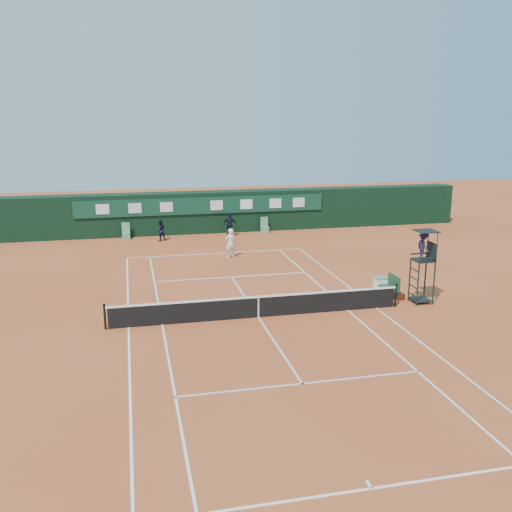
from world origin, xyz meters
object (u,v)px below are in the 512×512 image
at_px(player_bench, 391,285).
at_px(player, 230,243).
at_px(umpire_chair, 424,251).
at_px(cooler, 381,283).
at_px(tennis_net, 258,306).

bearing_deg(player_bench, player, 122.90).
relative_size(umpire_chair, player, 1.90).
xyz_separation_m(player_bench, player, (-6.09, 9.41, 0.30)).
distance_m(umpire_chair, player, 12.69).
bearing_deg(cooler, umpire_chair, -66.93).
distance_m(player_bench, player, 11.21).
distance_m(umpire_chair, player_bench, 2.34).
height_order(umpire_chair, player_bench, umpire_chair).
height_order(tennis_net, cooler, tennis_net).
relative_size(tennis_net, umpire_chair, 3.77).
relative_size(tennis_net, player_bench, 10.75).
xyz_separation_m(umpire_chair, player, (-7.09, 10.41, -1.56)).
xyz_separation_m(cooler, player, (-6.13, 8.16, 0.57)).
xyz_separation_m(tennis_net, umpire_chair, (7.80, 0.28, 1.95)).
xyz_separation_m(player_bench, cooler, (0.04, 1.25, -0.27)).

